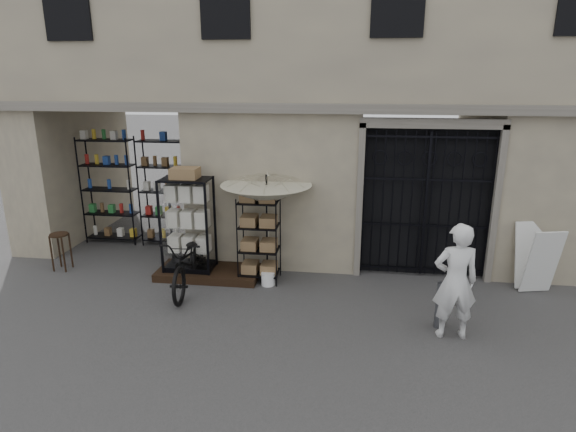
# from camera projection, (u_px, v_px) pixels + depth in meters

# --- Properties ---
(ground) EXTENTS (80.00, 80.00, 0.00)m
(ground) POSITION_uv_depth(u_px,v_px,m) (326.00, 322.00, 7.77)
(ground) COLOR black
(ground) RESTS_ON ground
(main_building) EXTENTS (14.00, 4.00, 9.00)m
(main_building) POSITION_uv_depth(u_px,v_px,m) (341.00, 43.00, 10.30)
(main_building) COLOR tan
(main_building) RESTS_ON ground
(shop_recess) EXTENTS (3.00, 1.70, 3.00)m
(shop_recess) POSITION_uv_depth(u_px,v_px,m) (130.00, 185.00, 10.58)
(shop_recess) COLOR black
(shop_recess) RESTS_ON ground
(shop_shelving) EXTENTS (2.70, 0.50, 2.50)m
(shop_shelving) POSITION_uv_depth(u_px,v_px,m) (138.00, 191.00, 11.13)
(shop_shelving) COLOR black
(shop_shelving) RESTS_ON ground
(iron_gate) EXTENTS (2.50, 0.21, 3.00)m
(iron_gate) POSITION_uv_depth(u_px,v_px,m) (425.00, 201.00, 9.29)
(iron_gate) COLOR black
(iron_gate) RESTS_ON ground
(step_platform) EXTENTS (2.00, 0.90, 0.15)m
(step_platform) POSITION_uv_depth(u_px,v_px,m) (209.00, 273.00, 9.52)
(step_platform) COLOR black
(step_platform) RESTS_ON ground
(display_cabinet) EXTENTS (1.04, 0.82, 1.97)m
(display_cabinet) POSITION_uv_depth(u_px,v_px,m) (188.00, 229.00, 9.30)
(display_cabinet) COLOR black
(display_cabinet) RESTS_ON step_platform
(wire_rack) EXTENTS (0.78, 0.59, 1.68)m
(wire_rack) POSITION_uv_depth(u_px,v_px,m) (259.00, 240.00, 9.14)
(wire_rack) COLOR black
(wire_rack) RESTS_ON ground
(market_umbrella) EXTENTS (1.99, 2.01, 2.46)m
(market_umbrella) POSITION_uv_depth(u_px,v_px,m) (266.00, 189.00, 9.06)
(market_umbrella) COLOR black
(market_umbrella) RESTS_ON ground
(white_bucket) EXTENTS (0.30, 0.30, 0.24)m
(white_bucket) POSITION_uv_depth(u_px,v_px,m) (268.00, 279.00, 9.11)
(white_bucket) COLOR white
(white_bucket) RESTS_ON ground
(bicycle) EXTENTS (0.78, 1.11, 2.02)m
(bicycle) POSITION_uv_depth(u_px,v_px,m) (191.00, 288.00, 8.99)
(bicycle) COLOR black
(bicycle) RESTS_ON ground
(wooden_stool) EXTENTS (0.45, 0.45, 0.77)m
(wooden_stool) POSITION_uv_depth(u_px,v_px,m) (61.00, 251.00, 9.77)
(wooden_stool) COLOR black
(wooden_stool) RESTS_ON ground
(steel_bollard) EXTENTS (0.18, 0.18, 0.75)m
(steel_bollard) POSITION_uv_depth(u_px,v_px,m) (440.00, 305.00, 7.51)
(steel_bollard) COLOR #5C5E64
(steel_bollard) RESTS_ON ground
(shopkeeper) EXTENTS (0.83, 1.86, 0.43)m
(shopkeeper) POSITION_uv_depth(u_px,v_px,m) (450.00, 336.00, 7.37)
(shopkeeper) COLOR silver
(shopkeeper) RESTS_ON ground
(easel_sign) EXTENTS (0.72, 0.78, 1.23)m
(easel_sign) POSITION_uv_depth(u_px,v_px,m) (536.00, 258.00, 8.73)
(easel_sign) COLOR silver
(easel_sign) RESTS_ON ground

